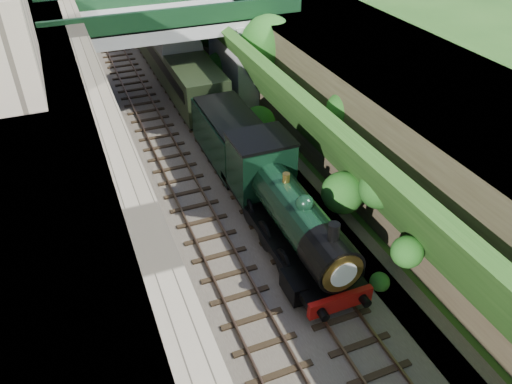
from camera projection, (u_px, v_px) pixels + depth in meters
ground at (340, 375)px, 17.40m from camera, size 160.00×160.00×0.00m
trackbed at (186, 126)px, 32.51m from camera, size 10.00×90.00×0.20m
retaining_wall at (89, 90)px, 28.86m from camera, size 1.00×90.00×7.00m
street_plateau_left at (24, 99)px, 27.79m from camera, size 6.00×90.00×7.00m
street_plateau_right at (318, 61)px, 33.69m from camera, size 8.00×90.00×6.25m
embankment_slope at (248, 69)px, 33.60m from camera, size 4.22×90.00×6.36m
track_left at (155, 129)px, 31.81m from camera, size 2.50×90.00×0.20m
track_right at (203, 121)px, 32.79m from camera, size 2.50×90.00×0.20m
road_bridge at (179, 45)px, 33.55m from camera, size 16.00×6.40×7.25m
tree at (269, 45)px, 31.81m from camera, size 3.60×3.80×6.60m
locomotive at (286, 210)px, 22.12m from camera, size 3.10×10.22×3.83m
tender at (231, 140)px, 27.86m from camera, size 2.70×6.00×3.05m
coach_front at (174, 58)px, 37.17m from camera, size 2.90×18.00×3.70m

